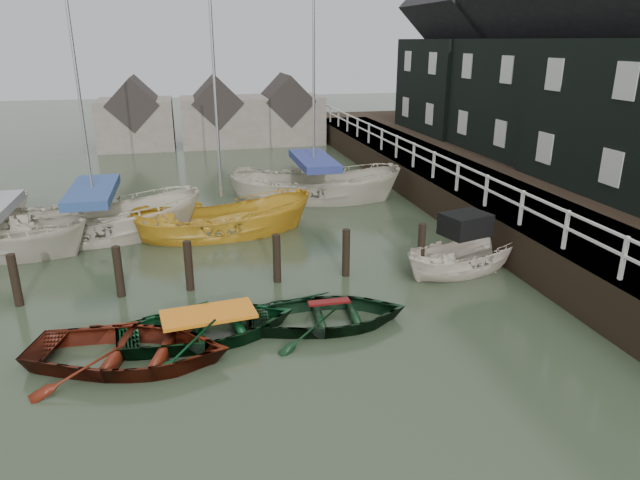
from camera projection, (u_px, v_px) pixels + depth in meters
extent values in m
plane|color=#273220|center=(246.00, 337.00, 13.07)|extent=(120.00, 120.00, 0.00)
cube|color=black|center=(446.00, 168.00, 23.83)|extent=(3.00, 32.00, 0.20)
cube|color=silver|center=(414.00, 144.00, 23.16)|extent=(0.06, 32.00, 0.06)
cube|color=silver|center=(414.00, 154.00, 23.29)|extent=(0.06, 32.00, 0.06)
cube|color=black|center=(558.00, 193.00, 25.47)|extent=(14.00, 38.00, 1.50)
cube|color=black|center=(543.00, 97.00, 25.98)|extent=(6.00, 7.00, 5.00)
cube|color=black|center=(471.00, 86.00, 32.41)|extent=(6.40, 7.00, 5.00)
cube|color=black|center=(478.00, 5.00, 31.00)|extent=(6.52, 7.14, 6.52)
cylinder|color=black|center=(16.00, 288.00, 14.48)|extent=(0.22, 0.22, 1.80)
cylinder|color=black|center=(120.00, 279.00, 15.02)|extent=(0.22, 0.22, 1.80)
cylinder|color=black|center=(189.00, 273.00, 15.40)|extent=(0.22, 0.22, 1.80)
cylinder|color=black|center=(277.00, 265.00, 15.92)|extent=(0.22, 0.22, 1.80)
cylinder|color=black|center=(346.00, 259.00, 16.35)|extent=(0.22, 0.22, 1.80)
cylinder|color=black|center=(421.00, 253.00, 16.84)|extent=(0.22, 0.22, 1.80)
cube|color=#665B51|center=(136.00, 124.00, 35.60)|extent=(4.50, 4.00, 3.00)
cube|color=#282321|center=(134.00, 103.00, 35.17)|extent=(3.18, 4.08, 3.18)
cube|color=#665B51|center=(217.00, 121.00, 36.68)|extent=(4.50, 4.00, 3.00)
cube|color=#282321|center=(216.00, 101.00, 36.24)|extent=(3.18, 4.08, 3.18)
cube|color=#665B51|center=(286.00, 119.00, 37.64)|extent=(4.50, 4.00, 3.00)
cube|color=#282321|center=(286.00, 99.00, 37.21)|extent=(3.18, 4.08, 3.18)
imported|color=#4E170B|center=(131.00, 363.00, 12.04)|extent=(4.86, 4.01, 0.87)
imported|color=black|center=(210.00, 337.00, 13.09)|extent=(4.35, 3.34, 0.83)
imported|color=black|center=(329.00, 324.00, 13.68)|extent=(4.00, 3.00, 0.79)
imported|color=beige|center=(465.00, 270.00, 16.91)|extent=(4.43, 2.63, 1.61)
cube|color=black|center=(465.00, 224.00, 16.64)|extent=(1.52, 1.31, 0.65)
imported|color=beige|center=(99.00, 237.00, 19.70)|extent=(7.33, 3.31, 2.75)
cylinder|color=#B2B2B7|center=(74.00, 58.00, 17.74)|extent=(0.10, 0.10, 8.78)
cube|color=navy|center=(92.00, 192.00, 19.16)|extent=(4.02, 1.77, 0.30)
imported|color=gold|center=(224.00, 233.00, 20.11)|extent=(6.46, 2.76, 2.44)
cylinder|color=#B2B2B7|center=(215.00, 87.00, 18.45)|extent=(0.10, 0.10, 7.31)
imported|color=beige|center=(314.00, 199.00, 24.46)|extent=(7.74, 4.83, 2.80)
cylinder|color=#B2B2B7|center=(314.00, 48.00, 22.42)|extent=(0.10, 0.10, 9.23)
cube|color=navy|center=(314.00, 161.00, 23.91)|extent=(4.24, 2.61, 0.30)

